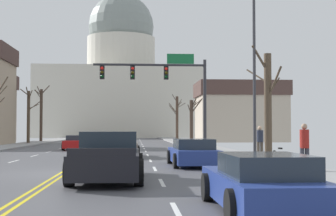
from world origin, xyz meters
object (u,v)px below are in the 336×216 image
signal_gantry (165,81)px  street_lamp_right (249,52)px  sedan_near_00 (123,147)px  sedan_near_01 (193,153)px  pickup_truck_near_02 (108,158)px  pedestrian_00 (304,144)px  sedan_oncoming_00 (77,143)px  sedan_near_03 (261,184)px  sedan_oncoming_01 (90,139)px  pedestrian_01 (260,140)px  bicycle_parked (278,160)px

signal_gantry → street_lamp_right: size_ratio=0.90×
sedan_near_00 → sedan_near_01: bearing=-64.7°
pickup_truck_near_02 → pedestrian_00: size_ratio=3.27×
sedan_oncoming_00 → pedestrian_00: 24.58m
sedan_near_03 → sedan_oncoming_01: size_ratio=0.98×
sedan_near_01 → pickup_truck_near_02: 6.72m
signal_gantry → street_lamp_right: 12.12m
sedan_oncoming_00 → pedestrian_00: (10.81, -22.06, 0.55)m
sedan_oncoming_01 → signal_gantry: bearing=-68.3°
street_lamp_right → sedan_oncoming_00: bearing=119.5°
signal_gantry → sedan_oncoming_00: signal_gantry is taller
sedan_near_01 → pedestrian_00: bearing=-49.6°
signal_gantry → pedestrian_01: 10.80m
pickup_truck_near_02 → bicycle_parked: (6.33, 2.17, -0.22)m
pedestrian_00 → sedan_near_03: bearing=-115.2°
signal_gantry → sedan_oncoming_00: bearing=139.2°
signal_gantry → pedestrian_00: 17.26m
sedan_near_01 → pedestrian_01: 4.90m
pedestrian_00 → signal_gantry: bearing=104.2°
pickup_truck_near_02 → bicycle_parked: 6.69m
pedestrian_00 → bicycle_parked: (-0.78, 0.67, -0.61)m
pedestrian_00 → bicycle_parked: size_ratio=0.97×
pedestrian_00 → pedestrian_01: size_ratio=1.03×
signal_gantry → sedan_near_00: signal_gantry is taller
signal_gantry → bicycle_parked: 16.61m
sedan_near_03 → signal_gantry: bearing=91.0°
pickup_truck_near_02 → sedan_near_03: bearing=-62.0°
street_lamp_right → sedan_near_01: size_ratio=1.87×
sedan_near_00 → pickup_truck_near_02: bearing=-90.8°
sedan_near_01 → pedestrian_01: pedestrian_01 is taller
street_lamp_right → sedan_near_00: bearing=132.0°
sedan_near_03 → pedestrian_01: (3.94, 15.12, 0.51)m
street_lamp_right → pickup_truck_near_02: (-6.18, -6.10, -4.54)m
street_lamp_right → signal_gantry: bearing=105.3°
signal_gantry → pedestrian_00: signal_gantry is taller
signal_gantry → pickup_truck_near_02: (-2.98, -17.79, -4.33)m
sedan_near_03 → pedestrian_00: (3.71, 7.88, 0.54)m
pickup_truck_near_02 → pedestrian_01: 11.42m
pedestrian_00 → bicycle_parked: bearing=139.2°
sedan_oncoming_01 → pedestrian_01: (11.06, -25.86, 0.47)m
signal_gantry → pedestrian_01: bearing=-64.3°
signal_gantry → sedan_near_00: size_ratio=1.85×
sedan_oncoming_01 → bicycle_parked: size_ratio=2.68×
street_lamp_right → sedan_near_03: bearing=-102.6°
bicycle_parked → sedan_oncoming_00: bearing=115.1°
pickup_truck_near_02 → sedan_oncoming_00: size_ratio=1.20×
sedan_near_00 → sedan_near_01: sedan_near_00 is taller
sedan_near_03 → sedan_oncoming_01: (-7.11, 40.98, 0.04)m
sedan_near_01 → sedan_oncoming_00: 19.22m
pedestrian_01 → sedan_near_01: bearing=-142.1°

